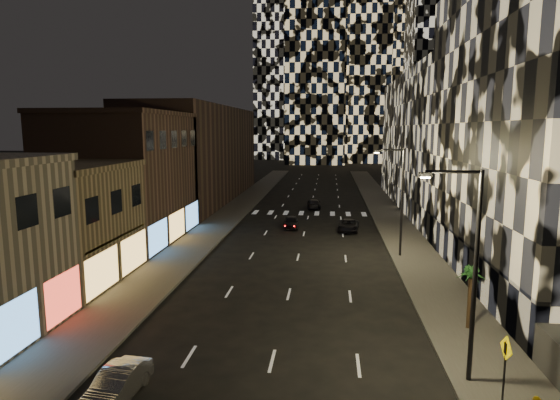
% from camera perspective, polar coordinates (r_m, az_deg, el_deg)
% --- Properties ---
extents(sidewalk_left, '(4.00, 120.00, 0.15)m').
position_cam_1_polar(sidewalk_left, '(61.60, -5.77, -1.37)').
color(sidewalk_left, '#47443F').
rests_on(sidewalk_left, ground).
extents(sidewalk_right, '(4.00, 120.00, 0.15)m').
position_cam_1_polar(sidewalk_right, '(60.77, 13.03, -1.69)').
color(sidewalk_right, '#47443F').
rests_on(sidewalk_right, ground).
extents(curb_left, '(0.20, 120.00, 0.15)m').
position_cam_1_polar(curb_left, '(61.21, -3.85, -1.41)').
color(curb_left, '#4C4C47').
rests_on(curb_left, ground).
extents(curb_right, '(0.20, 120.00, 0.15)m').
position_cam_1_polar(curb_right, '(60.55, 11.06, -1.66)').
color(curb_right, '#4C4C47').
rests_on(curb_right, ground).
extents(retail_tan, '(10.00, 10.00, 8.00)m').
position_cam_1_polar(retail_tan, '(36.73, -26.24, -2.84)').
color(retail_tan, '#7F6B4C').
rests_on(retail_tan, ground).
extents(retail_brown, '(10.00, 15.00, 12.00)m').
position_cam_1_polar(retail_brown, '(47.34, -18.36, 2.45)').
color(retail_brown, '#50372D').
rests_on(retail_brown, ground).
extents(retail_filler_left, '(10.00, 40.00, 14.00)m').
position_cam_1_polar(retail_filler_left, '(72.16, -9.70, 5.55)').
color(retail_filler_left, '#50372D').
rests_on(retail_filler_left, ground).
extents(midrise_base, '(0.60, 25.00, 3.00)m').
position_cam_1_polar(midrise_base, '(36.44, 21.54, -6.68)').
color(midrise_base, '#383838').
rests_on(midrise_base, ground).
extents(midrise_filler_right, '(16.00, 40.00, 18.00)m').
position_cam_1_polar(midrise_filler_right, '(68.64, 20.95, 6.63)').
color(midrise_filler_right, '#232326').
rests_on(midrise_filler_right, ground).
extents(tower_center_low, '(18.00, 18.00, 95.00)m').
position_cam_1_polar(tower_center_low, '(153.88, 4.55, 22.45)').
color(tower_center_low, black).
rests_on(tower_center_low, ground).
extents(streetlight_near, '(2.55, 0.25, 9.00)m').
position_cam_1_polar(streetlight_near, '(20.93, 22.15, -6.96)').
color(streetlight_near, black).
rests_on(streetlight_near, sidewalk_right).
extents(streetlight_far, '(2.55, 0.25, 9.00)m').
position_cam_1_polar(streetlight_far, '(40.15, 14.34, 0.65)').
color(streetlight_far, black).
rests_on(streetlight_far, sidewalk_right).
extents(car_silver_parked, '(1.65, 3.94, 1.27)m').
position_cam_1_polar(car_silver_parked, '(21.12, -19.30, -20.50)').
color(car_silver_parked, gray).
rests_on(car_silver_parked, ground).
extents(car_dark_midlane, '(1.76, 3.90, 1.30)m').
position_cam_1_polar(car_dark_midlane, '(51.32, 1.37, -2.70)').
color(car_dark_midlane, black).
rests_on(car_dark_midlane, ground).
extents(car_dark_oncoming, '(1.97, 4.37, 1.24)m').
position_cam_1_polar(car_dark_oncoming, '(64.00, 4.17, -0.48)').
color(car_dark_oncoming, black).
rests_on(car_dark_oncoming, ground).
extents(car_dark_rightlane, '(2.41, 4.54, 1.22)m').
position_cam_1_polar(car_dark_rightlane, '(50.17, 8.35, -3.11)').
color(car_dark_rightlane, black).
rests_on(car_dark_rightlane, ground).
extents(ped_sign, '(0.09, 0.97, 2.93)m').
position_cam_1_polar(ped_sign, '(20.49, 25.78, -17.06)').
color(ped_sign, black).
rests_on(ped_sign, sidewalk_right).
extents(palm_tree, '(1.72, 1.74, 3.42)m').
position_cam_1_polar(palm_tree, '(27.10, 22.26, -8.71)').
color(palm_tree, '#47331E').
rests_on(palm_tree, sidewalk_right).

